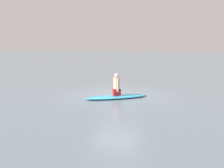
{
  "coord_description": "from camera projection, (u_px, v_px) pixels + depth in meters",
  "views": [
    {
      "loc": [
        -10.15,
        -4.59,
        2.29
      ],
      "look_at": [
        -0.8,
        -0.16,
        0.66
      ],
      "focal_mm": 36.32,
      "sensor_mm": 36.0,
      "label": 1
    }
  ],
  "objects": [
    {
      "name": "person_paddler",
      "position": [
        117.0,
        86.0,
        10.44
      ],
      "size": [
        0.43,
        0.44,
        1.03
      ],
      "rotation": [
        0.0,
        0.0,
        -0.84
      ],
      "color": "#A51E23",
      "rests_on": "surfboard"
    },
    {
      "name": "surfboard",
      "position": [
        117.0,
        97.0,
        10.52
      ],
      "size": [
        2.54,
        2.7,
        0.13
      ],
      "primitive_type": "ellipsoid",
      "rotation": [
        0.0,
        0.0,
        -0.84
      ],
      "color": "#339EC6",
      "rests_on": "ground"
    },
    {
      "name": "ground_plane",
      "position": [
        116.0,
        95.0,
        11.36
      ],
      "size": [
        400.0,
        400.0,
        0.0
      ],
      "primitive_type": "plane",
      "color": "slate"
    }
  ]
}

